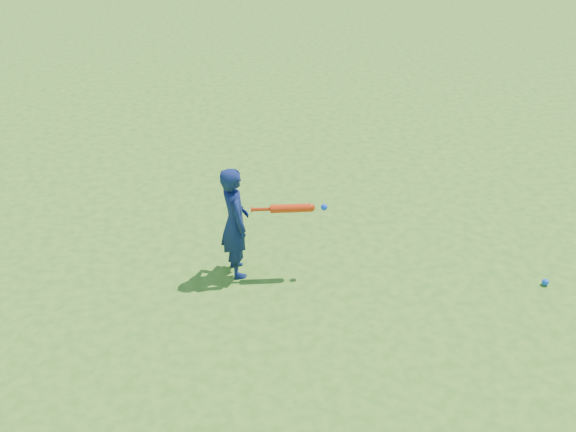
% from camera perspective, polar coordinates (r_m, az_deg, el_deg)
% --- Properties ---
extents(ground, '(80.00, 80.00, 0.00)m').
position_cam_1_polar(ground, '(6.72, 0.02, -2.56)').
color(ground, '#3D761C').
rests_on(ground, ground).
extents(child, '(0.33, 0.45, 1.12)m').
position_cam_1_polar(child, '(6.03, -4.74, -0.57)').
color(child, '#101D4B').
rests_on(child, ground).
extents(ground_ball_blue, '(0.07, 0.07, 0.07)m').
position_cam_1_polar(ground_ball_blue, '(6.59, 21.90, -5.48)').
color(ground_ball_blue, blue).
rests_on(ground_ball_blue, ground).
extents(bat_swing, '(0.71, 0.13, 0.08)m').
position_cam_1_polar(bat_swing, '(5.93, 0.53, 0.70)').
color(bat_swing, red).
rests_on(bat_swing, ground).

